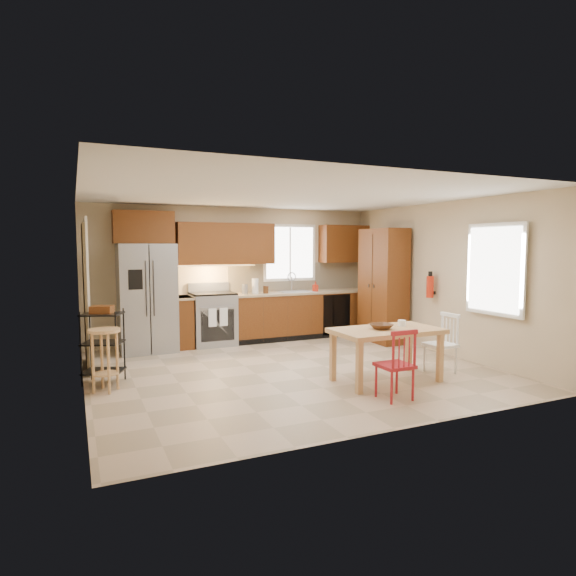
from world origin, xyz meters
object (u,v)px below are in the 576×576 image
(pantry, at_px, (383,286))
(chair_red, at_px, (395,364))
(chair_white, at_px, (440,344))
(bar_stool, at_px, (105,360))
(soap_bottle, at_px, (315,286))
(dining_table, at_px, (386,356))
(refrigerator, at_px, (147,298))
(table_bowl, at_px, (381,330))
(table_jar, at_px, (402,325))
(range_stove, at_px, (213,320))
(utility_cart, at_px, (103,347))
(fire_extinguisher, at_px, (430,287))

(pantry, bearing_deg, chair_red, -122.93)
(chair_white, xyz_separation_m, bar_stool, (-4.36, 0.99, -0.03))
(soap_bottle, bearing_deg, dining_table, -100.35)
(soap_bottle, xyz_separation_m, chair_red, (-0.92, -3.79, -0.58))
(refrigerator, relative_size, table_bowl, 6.37)
(table_bowl, bearing_deg, dining_table, 0.00)
(table_bowl, bearing_deg, table_jar, 12.53)
(dining_table, bearing_deg, table_bowl, 179.44)
(dining_table, relative_size, bar_stool, 1.81)
(table_jar, bearing_deg, range_stove, 119.33)
(range_stove, xyz_separation_m, soap_bottle, (2.03, -0.08, 0.54))
(range_stove, relative_size, utility_cart, 0.96)
(bar_stool, xyz_separation_m, utility_cart, (0.00, 0.38, 0.09))
(chair_red, bearing_deg, bar_stool, 150.48)
(pantry, distance_m, table_bowl, 2.79)
(fire_extinguisher, relative_size, chair_white, 0.43)
(soap_bottle, bearing_deg, pantry, -43.45)
(pantry, height_order, dining_table, pantry)
(bar_stool, bearing_deg, refrigerator, 50.47)
(pantry, xyz_separation_m, bar_stool, (-4.93, -1.20, -0.66))
(range_stove, bearing_deg, chair_white, -52.87)
(fire_extinguisher, height_order, chair_red, fire_extinguisher)
(chair_red, bearing_deg, fire_extinguisher, 41.07)
(range_stove, bearing_deg, dining_table, -65.72)
(pantry, distance_m, chair_red, 3.51)
(refrigerator, distance_m, pantry, 4.23)
(refrigerator, height_order, table_bowl, refrigerator)
(fire_extinguisher, bearing_deg, chair_red, -138.37)
(range_stove, xyz_separation_m, dining_table, (1.46, -3.23, -0.12))
(range_stove, distance_m, dining_table, 3.54)
(range_stove, bearing_deg, fire_extinguisher, -32.62)
(chair_red, bearing_deg, chair_white, 27.74)
(range_stove, height_order, dining_table, range_stove)
(dining_table, xyz_separation_m, chair_red, (-0.35, -0.65, 0.07))
(refrigerator, bearing_deg, dining_table, -50.56)
(range_stove, xyz_separation_m, table_jar, (1.76, -3.14, 0.26))
(utility_cart, bearing_deg, chair_white, 4.25)
(utility_cart, bearing_deg, table_bowl, -1.48)
(chair_white, xyz_separation_m, utility_cart, (-4.36, 1.38, 0.07))
(fire_extinguisher, bearing_deg, chair_white, -124.09)
(chair_white, bearing_deg, utility_cart, 71.91)
(refrigerator, height_order, soap_bottle, refrigerator)
(dining_table, bearing_deg, pantry, 55.25)
(refrigerator, height_order, utility_cart, refrigerator)
(soap_bottle, height_order, chair_white, soap_bottle)
(pantry, bearing_deg, table_jar, -119.42)
(chair_red, distance_m, utility_cart, 3.70)
(soap_bottle, height_order, table_jar, soap_bottle)
(table_bowl, bearing_deg, chair_white, 2.76)
(dining_table, bearing_deg, refrigerator, 128.88)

